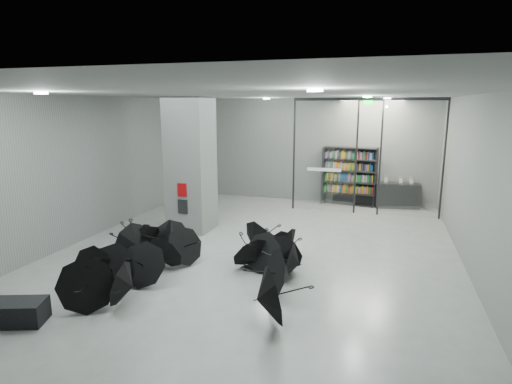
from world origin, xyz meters
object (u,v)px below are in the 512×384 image
(bench, at_px, (8,312))
(shop_counter, at_px, (397,195))
(column, at_px, (191,165))
(bookshelf, at_px, (349,176))
(umbrella_cluster, at_px, (191,263))

(bench, xyz_separation_m, shop_counter, (6.65, 10.92, 0.27))
(column, height_order, bookshelf, column)
(bench, height_order, bookshelf, bookshelf)
(column, distance_m, umbrella_cluster, 4.06)
(shop_counter, bearing_deg, bookshelf, 170.52)
(bench, xyz_separation_m, bookshelf, (4.89, 10.90, 0.90))
(column, relative_size, bench, 3.19)
(shop_counter, bearing_deg, umbrella_cluster, -129.15)
(column, xyz_separation_m, shop_counter, (6.05, 4.77, -1.53))
(bench, distance_m, shop_counter, 12.79)
(umbrella_cluster, bearing_deg, bookshelf, 71.34)
(column, xyz_separation_m, bench, (-0.60, -6.15, -1.80))
(column, bearing_deg, bookshelf, 47.87)
(bench, relative_size, bookshelf, 0.57)
(bookshelf, bearing_deg, shop_counter, 8.94)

